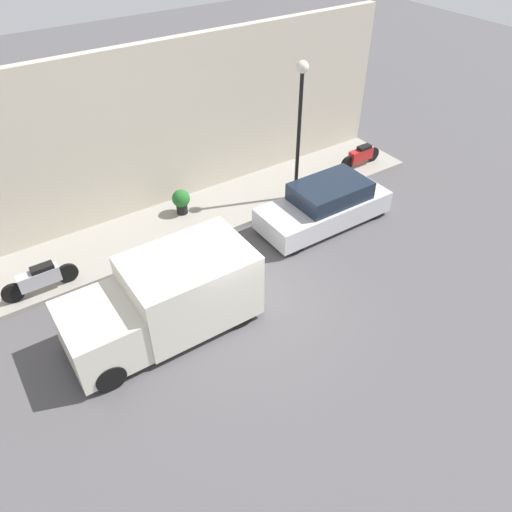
{
  "coord_description": "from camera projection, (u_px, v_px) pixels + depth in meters",
  "views": [
    {
      "loc": [
        -7.84,
        4.83,
        9.36
      ],
      "look_at": [
        1.1,
        -1.16,
        0.6
      ],
      "focal_mm": 35.0,
      "sensor_mm": 36.0,
      "label": 1
    }
  ],
  "objects": [
    {
      "name": "scooter_silver",
      "position": [
        40.0,
        279.0,
        13.17
      ],
      "size": [
        0.3,
        2.0,
        0.81
      ],
      "color": "#B7B7BF",
      "rests_on": "sidewalk"
    },
    {
      "name": "streetlamp",
      "position": [
        300.0,
        109.0,
        15.13
      ],
      "size": [
        0.36,
        0.36,
        4.57
      ],
      "color": "black",
      "rests_on": "sidewalk"
    },
    {
      "name": "motorcycle_red",
      "position": [
        361.0,
        155.0,
        18.54
      ],
      "size": [
        0.3,
        1.84,
        0.77
      ],
      "color": "#B21E1E",
      "rests_on": "sidewalk"
    },
    {
      "name": "parked_car",
      "position": [
        325.0,
        205.0,
        15.76
      ],
      "size": [
        1.75,
        4.29,
        1.4
      ],
      "color": "silver",
      "rests_on": "ground_plane"
    },
    {
      "name": "building_facade",
      "position": [
        138.0,
        136.0,
        15.14
      ],
      "size": [
        0.3,
        18.57,
        5.27
      ],
      "color": "beige",
      "rests_on": "ground_plane"
    },
    {
      "name": "delivery_van",
      "position": [
        164.0,
        300.0,
        11.94
      ],
      "size": [
        2.04,
        4.64,
        2.0
      ],
      "color": "silver",
      "rests_on": "ground_plane"
    },
    {
      "name": "sidewalk",
      "position": [
        168.0,
        227.0,
        15.84
      ],
      "size": [
        2.54,
        18.57,
        0.15
      ],
      "color": "gray",
      "rests_on": "ground_plane"
    },
    {
      "name": "ground_plane",
      "position": [
        242.0,
        311.0,
        13.05
      ],
      "size": [
        60.0,
        60.0,
        0.0
      ],
      "primitive_type": "plane",
      "color": "#514F51"
    },
    {
      "name": "potted_plant",
      "position": [
        181.0,
        200.0,
        16.04
      ],
      "size": [
        0.58,
        0.58,
        0.84
      ],
      "color": "black",
      "rests_on": "sidewalk"
    }
  ]
}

